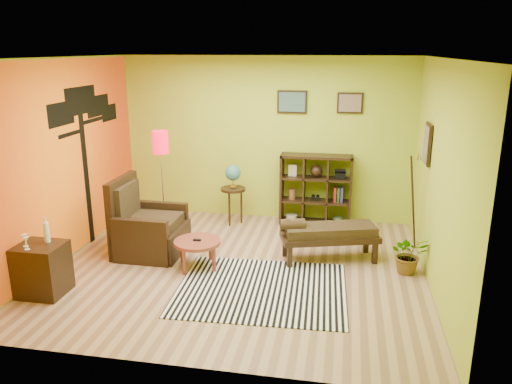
% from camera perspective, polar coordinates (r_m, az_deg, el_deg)
% --- Properties ---
extents(ground, '(5.00, 5.00, 0.00)m').
position_cam_1_polar(ground, '(6.94, -1.99, -8.69)').
color(ground, tan).
rests_on(ground, ground).
extents(room_shell, '(5.04, 4.54, 2.82)m').
position_cam_1_polar(room_shell, '(6.43, -2.93, 6.15)').
color(room_shell, '#ABC12F').
rests_on(room_shell, ground).
extents(zebra_rug, '(2.17, 1.82, 0.01)m').
position_cam_1_polar(zebra_rug, '(6.37, 0.64, -11.01)').
color(zebra_rug, white).
rests_on(zebra_rug, ground).
extents(coffee_table, '(0.64, 0.64, 0.41)m').
position_cam_1_polar(coffee_table, '(6.89, -6.73, -5.96)').
color(coffee_table, brown).
rests_on(coffee_table, ground).
extents(armchair, '(0.94, 0.95, 1.13)m').
position_cam_1_polar(armchair, '(7.50, -12.40, -4.32)').
color(armchair, black).
rests_on(armchair, ground).
extents(side_cabinet, '(0.54, 0.49, 0.96)m').
position_cam_1_polar(side_cabinet, '(6.67, -23.24, -8.08)').
color(side_cabinet, black).
rests_on(side_cabinet, ground).
extents(floor_lamp, '(0.26, 0.26, 1.71)m').
position_cam_1_polar(floor_lamp, '(7.80, -10.82, 4.52)').
color(floor_lamp, silver).
rests_on(floor_lamp, ground).
extents(globe_table, '(0.42, 0.42, 1.03)m').
position_cam_1_polar(globe_table, '(8.41, -2.65, 1.43)').
color(globe_table, black).
rests_on(globe_table, ground).
extents(cube_shelf, '(1.20, 0.35, 1.20)m').
position_cam_1_polar(cube_shelf, '(8.51, 6.92, 0.25)').
color(cube_shelf, black).
rests_on(cube_shelf, ground).
extents(bench, '(1.45, 0.86, 0.63)m').
position_cam_1_polar(bench, '(7.12, 8.13, -4.67)').
color(bench, black).
rests_on(bench, ground).
extents(potted_plant, '(0.54, 0.59, 0.42)m').
position_cam_1_polar(potted_plant, '(7.03, 17.04, -7.25)').
color(potted_plant, '#26661E').
rests_on(potted_plant, ground).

